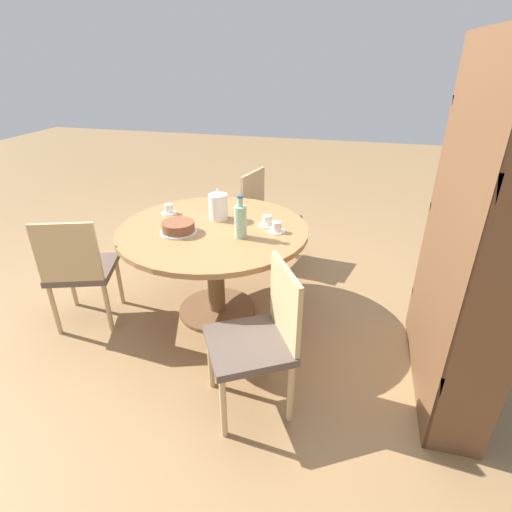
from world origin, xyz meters
TOP-DOWN VIEW (x-y plane):
  - ground_plane at (0.00, 0.00)m, footprint 14.00×14.00m
  - dining_table at (0.00, 0.00)m, footprint 1.32×1.32m
  - chair_a at (0.77, 0.52)m, footprint 0.57×0.57m
  - chair_b at (-0.92, 0.17)m, footprint 0.51×0.51m
  - chair_c at (0.36, -0.86)m, footprint 0.53×0.53m
  - bookshelf at (0.33, 1.51)m, footprint 1.08×0.28m
  - coffee_pot at (-0.16, -0.01)m, footprint 0.14×0.14m
  - water_bottle at (0.11, 0.23)m, footprint 0.08×0.08m
  - cake_main at (0.14, -0.19)m, footprint 0.25×0.25m
  - cup_a at (-0.17, -0.41)m, footprint 0.12×0.12m
  - cup_b at (-0.13, 0.35)m, footprint 0.12×0.12m
  - cup_c at (-0.03, 0.44)m, footprint 0.12×0.12m

SIDE VIEW (x-z plane):
  - ground_plane at x=0.00m, z-range 0.00..0.00m
  - chair_a at x=0.77m, z-range 0.03..0.88m
  - chair_b at x=-0.92m, z-range 0.03..0.88m
  - chair_c at x=0.36m, z-range 0.03..0.88m
  - dining_table at x=0.00m, z-range 0.21..0.91m
  - cup_a at x=-0.17m, z-range 0.69..0.77m
  - cup_b at x=-0.13m, z-range 0.69..0.77m
  - cup_c at x=-0.03m, z-range 0.69..0.77m
  - cake_main at x=0.14m, z-range 0.70..0.78m
  - coffee_pot at x=-0.16m, z-range 0.69..0.91m
  - water_bottle at x=0.11m, z-range 0.67..0.96m
  - bookshelf at x=0.33m, z-range -0.06..1.82m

